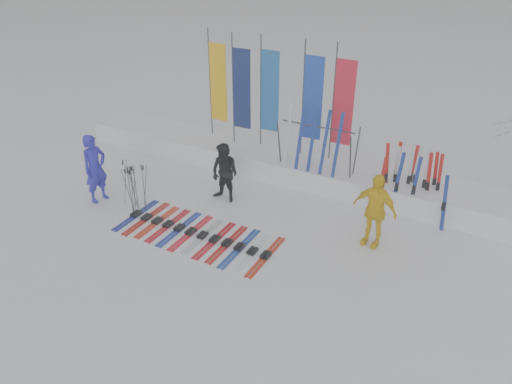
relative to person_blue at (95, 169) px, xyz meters
The scene contains 10 objects.
ground 4.27m from the person_blue, 12.19° to the right, with size 120.00×120.00×0.00m, color white.
snow_bank 5.55m from the person_blue, 42.38° to the left, with size 14.00×1.60×0.60m, color white.
person_blue is the anchor object (origin of this frame).
person_black 3.31m from the person_blue, 28.12° to the left, with size 0.77×0.60×1.58m, color black.
person_yellow 7.01m from the person_blue, 11.69° to the left, with size 1.03×0.43×1.76m, color yellow.
ski_row 3.31m from the person_blue, ahead, with size 3.82×1.70×0.07m.
pole_cluster 1.18m from the person_blue, ahead, with size 0.79×0.45×1.25m.
feather_flags 5.22m from the person_blue, 52.24° to the left, with size 4.44×0.27×3.20m.
ski_rack 5.78m from the person_blue, 35.17° to the left, with size 2.04×0.80×1.23m.
upright_skis 8.00m from the person_blue, 25.26° to the left, with size 1.63×1.13×1.67m.
Camera 1 is at (4.95, -7.22, 6.54)m, focal length 35.00 mm.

